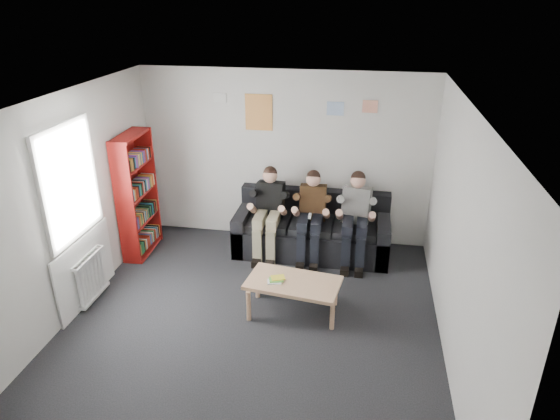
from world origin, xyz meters
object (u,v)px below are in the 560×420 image
coffee_table (293,285)px  person_left (268,213)px  sofa (312,232)px  person_right (355,219)px  person_middle (311,217)px  bookshelf (138,195)px

coffee_table → person_left: 1.61m
sofa → person_right: bearing=-17.7°
person_middle → person_right: bearing=-2.7°
person_middle → person_left: bearing=177.5°
bookshelf → person_left: 1.97m
coffee_table → person_left: bearing=112.4°
coffee_table → person_middle: size_ratio=0.85×
sofa → person_middle: size_ratio=1.74×
person_left → person_middle: (0.65, 0.00, -0.01)m
sofa → bookshelf: 2.70m
person_left → person_right: person_right is taller
person_left → person_middle: size_ratio=1.01×
bookshelf → person_right: bearing=2.0°
bookshelf → coffee_table: size_ratio=1.65×
bookshelf → sofa: bearing=7.6°
person_right → person_left: bearing=-170.3°
bookshelf → person_right: (3.24, 0.26, -0.25)m
bookshelf → person_middle: size_ratio=1.40×
sofa → coffee_table: size_ratio=2.04×
bookshelf → coffee_table: bookshelf is taller
person_left → coffee_table: bearing=-64.9°
coffee_table → person_right: 1.65m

